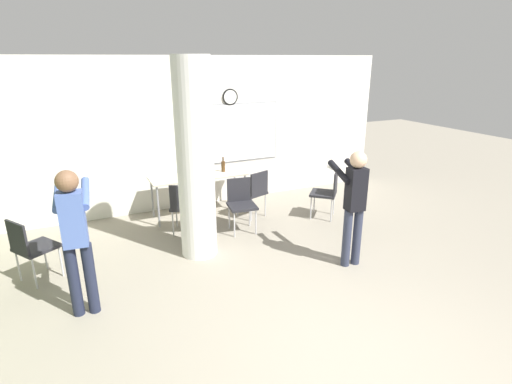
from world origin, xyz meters
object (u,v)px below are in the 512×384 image
at_px(chair_mid_room, 327,191).
at_px(chair_table_left, 184,204).
at_px(person_watching_back, 75,232).
at_px(folding_table, 198,178).
at_px(chair_table_front, 241,201).
at_px(chair_by_left_wall, 30,245).
at_px(chair_table_right, 254,190).
at_px(person_playing_side, 354,200).
at_px(bottle_on_table, 223,166).

bearing_deg(chair_mid_room, chair_table_left, 170.58).
height_order(chair_mid_room, person_watching_back, person_watching_back).
relative_size(folding_table, person_watching_back, 1.02).
distance_m(chair_table_front, chair_mid_room, 1.61).
xyz_separation_m(folding_table, chair_table_left, (-0.47, -0.69, -0.20)).
height_order(folding_table, chair_by_left_wall, chair_by_left_wall).
distance_m(chair_table_right, person_playing_side, 2.23).
relative_size(person_playing_side, person_watching_back, 0.96).
bearing_deg(chair_table_left, chair_by_left_wall, -163.45).
bearing_deg(chair_table_front, person_playing_side, -61.77).
xyz_separation_m(chair_table_front, chair_mid_room, (1.61, -0.15, 0.00)).
xyz_separation_m(chair_table_right, chair_table_front, (-0.43, -0.42, 0.00)).
relative_size(bottle_on_table, chair_by_left_wall, 0.32).
bearing_deg(person_watching_back, person_playing_side, -5.93).
bearing_deg(chair_table_left, person_watching_back, -134.71).
distance_m(chair_by_left_wall, chair_table_left, 2.25).
height_order(chair_by_left_wall, person_watching_back, person_watching_back).
xyz_separation_m(folding_table, chair_table_front, (0.42, -0.95, -0.20)).
bearing_deg(folding_table, chair_by_left_wall, -153.14).
height_order(chair_table_right, chair_table_front, same).
distance_m(bottle_on_table, chair_table_front, 1.03).
relative_size(chair_by_left_wall, chair_mid_room, 1.00).
distance_m(bottle_on_table, chair_mid_room, 1.94).
bearing_deg(chair_by_left_wall, chair_table_right, 12.93).
relative_size(chair_table_front, person_watching_back, 0.52).
bearing_deg(bottle_on_table, person_watching_back, -137.71).
bearing_deg(bottle_on_table, chair_table_right, -55.55).
bearing_deg(chair_mid_room, bottle_on_table, 144.25).
bearing_deg(folding_table, chair_table_front, -65.99).
relative_size(chair_table_front, chair_table_left, 1.00).
distance_m(bottle_on_table, person_playing_side, 2.81).
xyz_separation_m(chair_mid_room, person_watching_back, (-4.10, -1.21, 0.48)).
distance_m(folding_table, person_watching_back, 3.11).
relative_size(folding_table, chair_by_left_wall, 1.98).
bearing_deg(chair_mid_room, person_watching_back, -163.59).
relative_size(chair_table_front, chair_by_left_wall, 1.00).
bearing_deg(person_playing_side, person_watching_back, 174.07).
relative_size(bottle_on_table, person_watching_back, 0.16).
bearing_deg(chair_table_left, person_playing_side, -47.55).
relative_size(folding_table, bottle_on_table, 6.21).
bearing_deg(chair_table_front, folding_table, 114.01).
xyz_separation_m(chair_table_front, person_playing_side, (0.92, -1.71, 0.44)).
bearing_deg(folding_table, bottle_on_table, 1.58).
bearing_deg(folding_table, chair_mid_room, -28.47).
height_order(chair_table_right, person_watching_back, person_watching_back).
xyz_separation_m(folding_table, chair_table_right, (0.86, -0.53, -0.20)).
bearing_deg(person_playing_side, chair_table_left, 132.45).
bearing_deg(bottle_on_table, chair_by_left_wall, -156.64).
height_order(bottle_on_table, chair_by_left_wall, bottle_on_table).
bearing_deg(person_playing_side, chair_table_right, 102.88).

